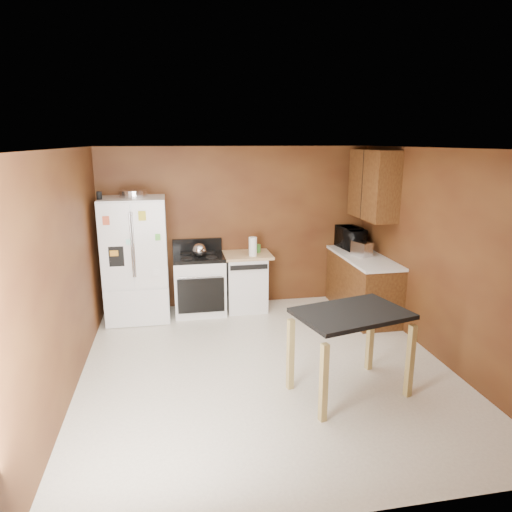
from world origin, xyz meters
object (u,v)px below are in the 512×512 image
object	(u,v)px
dishwasher	(246,281)
island	(351,325)
toaster	(362,249)
microwave	(351,239)
kettle	(199,250)
paper_towel	(253,247)
refrigerator	(136,259)
green_canister	(257,248)
roasting_pan	(133,194)
gas_range	(199,283)
pen_cup	(99,195)

from	to	relation	value
dishwasher	island	world-z (taller)	island
toaster	dishwasher	distance (m)	1.84
microwave	dishwasher	xyz separation A→B (m)	(-1.72, -0.04, -0.60)
kettle	microwave	xyz separation A→B (m)	(2.43, 0.14, 0.05)
paper_towel	refrigerator	world-z (taller)	refrigerator
green_canister	dishwasher	bearing A→B (deg)	-160.95
roasting_pan	green_canister	bearing A→B (deg)	2.86
green_canister	dishwasher	size ratio (longest dim) A/B	0.14
dishwasher	island	size ratio (longest dim) A/B	0.72
refrigerator	paper_towel	bearing A→B (deg)	-1.95
green_canister	gas_range	bearing A→B (deg)	-174.29
island	green_canister	bearing A→B (deg)	99.80
microwave	refrigerator	size ratio (longest dim) A/B	0.31
roasting_pan	pen_cup	xyz separation A→B (m)	(-0.44, -0.19, 0.00)
dishwasher	island	xyz separation A→B (m)	(0.66, -2.64, 0.30)
refrigerator	gas_range	distance (m)	1.01
paper_towel	refrigerator	bearing A→B (deg)	178.05
pen_cup	gas_range	bearing A→B (deg)	8.15
kettle	microwave	distance (m)	2.43
paper_towel	dishwasher	world-z (taller)	paper_towel
pen_cup	refrigerator	xyz separation A→B (m)	(0.42, 0.13, -0.95)
paper_towel	island	xyz separation A→B (m)	(0.57, -2.50, -0.28)
roasting_pan	pen_cup	bearing A→B (deg)	-156.30
toaster	dishwasher	world-z (taller)	toaster
toaster	refrigerator	distance (m)	3.34
island	pen_cup	bearing A→B (deg)	138.15
refrigerator	dishwasher	size ratio (longest dim) A/B	2.02
pen_cup	refrigerator	world-z (taller)	pen_cup
roasting_pan	kettle	distance (m)	1.24
green_canister	dishwasher	world-z (taller)	green_canister
paper_towel	microwave	size ratio (longest dim) A/B	0.51
roasting_pan	paper_towel	xyz separation A→B (m)	(1.70, -0.12, -0.82)
dishwasher	island	bearing A→B (deg)	-75.94
roasting_pan	microwave	bearing A→B (deg)	1.14
dishwasher	gas_range	bearing A→B (deg)	-178.06
paper_towel	island	size ratio (longest dim) A/B	0.23
refrigerator	dishwasher	distance (m)	1.69
microwave	toaster	bearing A→B (deg)	171.15
green_canister	dishwasher	xyz separation A→B (m)	(-0.19, -0.07, -0.50)
kettle	green_canister	xyz separation A→B (m)	(0.91, 0.16, -0.05)
green_canister	paper_towel	bearing A→B (deg)	-116.39
green_canister	gas_range	xyz separation A→B (m)	(-0.91, -0.09, -0.49)
roasting_pan	dishwasher	distance (m)	2.13
roasting_pan	dishwasher	world-z (taller)	roasting_pan
roasting_pan	island	distance (m)	3.64
microwave	dishwasher	distance (m)	1.82
island	paper_towel	bearing A→B (deg)	102.90
roasting_pan	island	world-z (taller)	roasting_pan
toaster	refrigerator	size ratio (longest dim) A/B	0.16
paper_towel	refrigerator	xyz separation A→B (m)	(-1.72, 0.06, -0.13)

